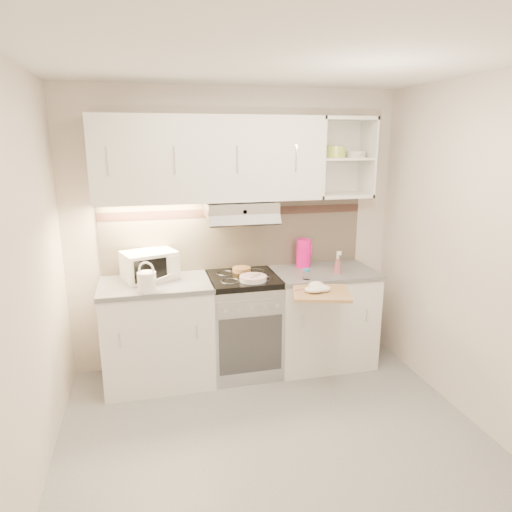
{
  "coord_description": "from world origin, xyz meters",
  "views": [
    {
      "loc": [
        -0.8,
        -2.63,
        2.06
      ],
      "look_at": [
        0.08,
        0.95,
        1.11
      ],
      "focal_mm": 32.0,
      "sensor_mm": 36.0,
      "label": 1
    }
  ],
  "objects_px": {
    "watering_can": "(148,281)",
    "cutting_board": "(321,293)",
    "plate_stack": "(253,278)",
    "spray_bottle": "(338,264)",
    "pink_pitcher": "(304,253)",
    "electric_range": "(243,324)",
    "glass_jar": "(304,254)",
    "microwave": "(149,265)"
  },
  "relations": [
    {
      "from": "watering_can",
      "to": "cutting_board",
      "type": "relative_size",
      "value": 0.63
    },
    {
      "from": "plate_stack",
      "to": "spray_bottle",
      "type": "height_order",
      "value": "spray_bottle"
    },
    {
      "from": "pink_pitcher",
      "to": "spray_bottle",
      "type": "relative_size",
      "value": 1.26
    },
    {
      "from": "electric_range",
      "to": "plate_stack",
      "type": "height_order",
      "value": "plate_stack"
    },
    {
      "from": "spray_bottle",
      "to": "cutting_board",
      "type": "height_order",
      "value": "spray_bottle"
    },
    {
      "from": "electric_range",
      "to": "cutting_board",
      "type": "xyz_separation_m",
      "value": [
        0.53,
        -0.51,
        0.42
      ]
    },
    {
      "from": "pink_pitcher",
      "to": "glass_jar",
      "type": "xyz_separation_m",
      "value": [
        0.02,
        0.04,
        -0.02
      ]
    },
    {
      "from": "microwave",
      "to": "watering_can",
      "type": "height_order",
      "value": "watering_can"
    },
    {
      "from": "glass_jar",
      "to": "cutting_board",
      "type": "distance_m",
      "value": 0.73
    },
    {
      "from": "spray_bottle",
      "to": "pink_pitcher",
      "type": "bearing_deg",
      "value": 155.76
    },
    {
      "from": "plate_stack",
      "to": "pink_pitcher",
      "type": "xyz_separation_m",
      "value": [
        0.56,
        0.31,
        0.11
      ]
    },
    {
      "from": "cutting_board",
      "to": "pink_pitcher",
      "type": "bearing_deg",
      "value": 99.27
    },
    {
      "from": "watering_can",
      "to": "pink_pitcher",
      "type": "xyz_separation_m",
      "value": [
        1.42,
        0.38,
        0.05
      ]
    },
    {
      "from": "plate_stack",
      "to": "pink_pitcher",
      "type": "distance_m",
      "value": 0.65
    },
    {
      "from": "electric_range",
      "to": "watering_can",
      "type": "bearing_deg",
      "value": -164.56
    },
    {
      "from": "electric_range",
      "to": "spray_bottle",
      "type": "height_order",
      "value": "spray_bottle"
    },
    {
      "from": "plate_stack",
      "to": "pink_pitcher",
      "type": "relative_size",
      "value": 0.86
    },
    {
      "from": "watering_can",
      "to": "spray_bottle",
      "type": "distance_m",
      "value": 1.65
    },
    {
      "from": "microwave",
      "to": "pink_pitcher",
      "type": "xyz_separation_m",
      "value": [
        1.4,
        0.04,
        0.01
      ]
    },
    {
      "from": "electric_range",
      "to": "pink_pitcher",
      "type": "height_order",
      "value": "pink_pitcher"
    },
    {
      "from": "electric_range",
      "to": "glass_jar",
      "type": "distance_m",
      "value": 0.87
    },
    {
      "from": "plate_stack",
      "to": "electric_range",
      "type": "bearing_deg",
      "value": 109.61
    },
    {
      "from": "spray_bottle",
      "to": "watering_can",
      "type": "bearing_deg",
      "value": -151.25
    },
    {
      "from": "electric_range",
      "to": "pink_pitcher",
      "type": "bearing_deg",
      "value": 14.55
    },
    {
      "from": "microwave",
      "to": "pink_pitcher",
      "type": "bearing_deg",
      "value": -17.42
    },
    {
      "from": "microwave",
      "to": "spray_bottle",
      "type": "relative_size",
      "value": 2.38
    },
    {
      "from": "plate_stack",
      "to": "spray_bottle",
      "type": "relative_size",
      "value": 1.08
    },
    {
      "from": "plate_stack",
      "to": "glass_jar",
      "type": "bearing_deg",
      "value": 31.2
    },
    {
      "from": "glass_jar",
      "to": "electric_range",
      "type": "bearing_deg",
      "value": -162.56
    },
    {
      "from": "spray_bottle",
      "to": "plate_stack",
      "type": "bearing_deg",
      "value": -151.74
    },
    {
      "from": "glass_jar",
      "to": "spray_bottle",
      "type": "xyz_separation_m",
      "value": [
        0.2,
        -0.3,
        -0.03
      ]
    },
    {
      "from": "electric_range",
      "to": "cutting_board",
      "type": "bearing_deg",
      "value": -44.04
    },
    {
      "from": "electric_range",
      "to": "microwave",
      "type": "distance_m",
      "value": 0.98
    },
    {
      "from": "microwave",
      "to": "glass_jar",
      "type": "height_order",
      "value": "microwave"
    },
    {
      "from": "microwave",
      "to": "watering_can",
      "type": "distance_m",
      "value": 0.34
    },
    {
      "from": "microwave",
      "to": "spray_bottle",
      "type": "xyz_separation_m",
      "value": [
        1.63,
        -0.22,
        -0.04
      ]
    },
    {
      "from": "watering_can",
      "to": "glass_jar",
      "type": "xyz_separation_m",
      "value": [
        1.44,
        0.42,
        0.02
      ]
    },
    {
      "from": "pink_pitcher",
      "to": "watering_can",
      "type": "bearing_deg",
      "value": -158.75
    },
    {
      "from": "watering_can",
      "to": "spray_bottle",
      "type": "bearing_deg",
      "value": 23.96
    },
    {
      "from": "glass_jar",
      "to": "cutting_board",
      "type": "relative_size",
      "value": 0.49
    },
    {
      "from": "glass_jar",
      "to": "watering_can",
      "type": "bearing_deg",
      "value": -163.67
    },
    {
      "from": "electric_range",
      "to": "watering_can",
      "type": "relative_size",
      "value": 3.25
    }
  ]
}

